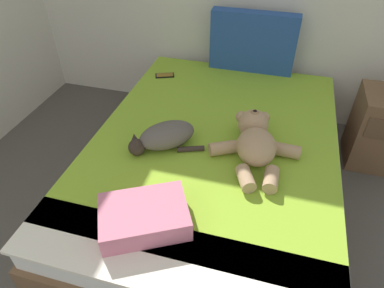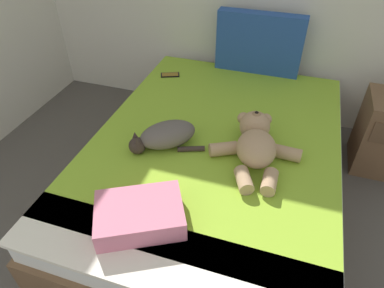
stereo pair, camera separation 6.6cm
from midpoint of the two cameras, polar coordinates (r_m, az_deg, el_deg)
The scene contains 6 objects.
bed at distance 2.28m, azimuth 4.62°, elevation -3.90°, with size 1.53×2.09×0.49m.
patterned_cushion at distance 2.83m, azimuth 11.81°, elevation 16.11°, with size 0.67×0.11×0.47m.
cat at distance 2.02m, azimuth -3.62°, elevation 1.36°, with size 0.42×0.37×0.15m.
teddy_bear at distance 1.98m, azimuth 11.50°, elevation 0.20°, with size 0.53×0.61×0.20m.
cell_phone at distance 2.81m, azimuth -2.99°, elevation 11.45°, with size 0.16×0.12×0.01m.
throw_pillow at distance 1.63m, azimuth -7.56°, elevation -11.64°, with size 0.40×0.28×0.11m, color #D1728C.
Camera 2 is at (2.23, 1.23, 1.79)m, focal length 31.97 mm.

